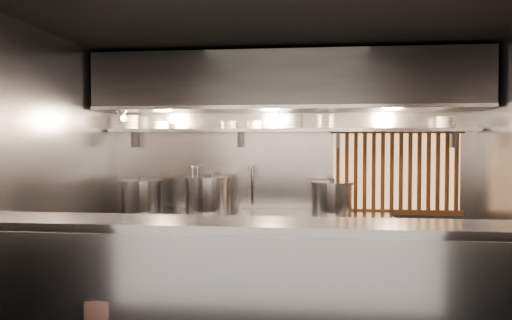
% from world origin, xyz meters
% --- Properties ---
extents(ceiling, '(4.50, 4.50, 0.00)m').
position_xyz_m(ceiling, '(0.00, 0.00, 2.80)').
color(ceiling, black).
rests_on(ceiling, wall_back).
extents(wall_back, '(4.50, 0.00, 4.50)m').
position_xyz_m(wall_back, '(0.00, 1.50, 1.40)').
color(wall_back, gray).
rests_on(wall_back, floor).
extents(wall_left, '(0.00, 3.00, 3.00)m').
position_xyz_m(wall_left, '(-2.25, 0.00, 1.40)').
color(wall_left, gray).
rests_on(wall_left, floor).
extents(serving_counter, '(4.50, 0.56, 1.13)m').
position_xyz_m(serving_counter, '(0.00, -0.96, 0.57)').
color(serving_counter, '#98989D').
rests_on(serving_counter, floor).
extents(cooking_bench, '(3.00, 0.70, 0.90)m').
position_xyz_m(cooking_bench, '(-0.30, 1.13, 0.45)').
color(cooking_bench, '#98989D').
rests_on(cooking_bench, floor).
extents(bowl_shelf, '(4.40, 0.34, 0.04)m').
position_xyz_m(bowl_shelf, '(0.00, 1.32, 1.88)').
color(bowl_shelf, '#98989D').
rests_on(bowl_shelf, wall_back).
extents(exhaust_hood, '(4.40, 0.81, 0.65)m').
position_xyz_m(exhaust_hood, '(0.00, 1.10, 2.42)').
color(exhaust_hood, '#2D2D30').
rests_on(exhaust_hood, ceiling).
extents(wood_screen, '(1.56, 0.09, 1.04)m').
position_xyz_m(wood_screen, '(1.30, 1.45, 1.38)').
color(wood_screen, '#F1AC6C').
rests_on(wood_screen, wall_back).
extents(faucet_left, '(0.04, 0.30, 0.50)m').
position_xyz_m(faucet_left, '(-1.15, 1.37, 1.31)').
color(faucet_left, silver).
rests_on(faucet_left, wall_back).
extents(faucet_right, '(0.04, 0.30, 0.50)m').
position_xyz_m(faucet_right, '(-0.45, 1.37, 1.31)').
color(faucet_right, silver).
rests_on(faucet_right, wall_back).
extents(heat_lamp, '(0.25, 0.35, 0.20)m').
position_xyz_m(heat_lamp, '(-1.90, 0.85, 2.07)').
color(heat_lamp, '#98989D').
rests_on(heat_lamp, exhaust_hood).
extents(pendant_bulb, '(0.09, 0.09, 0.19)m').
position_xyz_m(pendant_bulb, '(-0.10, 1.20, 1.96)').
color(pendant_bulb, '#2D2D30').
rests_on(pendant_bulb, exhaust_hood).
extents(stock_pot_left, '(0.66, 0.66, 0.42)m').
position_xyz_m(stock_pot_left, '(-1.75, 1.09, 1.09)').
color(stock_pot_left, '#98989D').
rests_on(stock_pot_left, cooking_bench).
extents(stock_pot_mid, '(0.58, 0.58, 0.46)m').
position_xyz_m(stock_pot_mid, '(-0.95, 1.16, 1.11)').
color(stock_pot_mid, '#98989D').
rests_on(stock_pot_mid, cooking_bench).
extents(stock_pot_right, '(0.61, 0.61, 0.41)m').
position_xyz_m(stock_pot_right, '(0.52, 1.17, 1.09)').
color(stock_pot_right, '#98989D').
rests_on(stock_pot_right, cooking_bench).
extents(bowl_stack_0, '(0.23, 0.23, 0.17)m').
position_xyz_m(bowl_stack_0, '(-1.99, 1.32, 1.98)').
color(bowl_stack_0, white).
rests_on(bowl_stack_0, bowl_shelf).
extents(bowl_stack_1, '(0.21, 0.21, 0.09)m').
position_xyz_m(bowl_stack_1, '(-1.57, 1.32, 1.95)').
color(bowl_stack_1, white).
rests_on(bowl_stack_1, bowl_shelf).
extents(bowl_stack_2, '(0.20, 0.20, 0.09)m').
position_xyz_m(bowl_stack_2, '(-0.73, 1.32, 1.95)').
color(bowl_stack_2, white).
rests_on(bowl_stack_2, bowl_shelf).
extents(bowl_stack_3, '(0.20, 0.20, 0.09)m').
position_xyz_m(bowl_stack_3, '(-0.42, 1.32, 1.95)').
color(bowl_stack_3, white).
rests_on(bowl_stack_3, bowl_shelf).
extents(bowl_stack_4, '(0.23, 0.23, 0.17)m').
position_xyz_m(bowl_stack_4, '(0.06, 1.32, 1.98)').
color(bowl_stack_4, white).
rests_on(bowl_stack_4, bowl_shelf).
extents(bowl_stack_5, '(0.22, 0.22, 0.17)m').
position_xyz_m(bowl_stack_5, '(0.44, 1.32, 1.98)').
color(bowl_stack_5, white).
rests_on(bowl_stack_5, bowl_shelf).
extents(bowl_stack_6, '(0.23, 0.23, 0.13)m').
position_xyz_m(bowl_stack_6, '(1.84, 1.32, 1.97)').
color(bowl_stack_6, white).
rests_on(bowl_stack_6, bowl_shelf).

